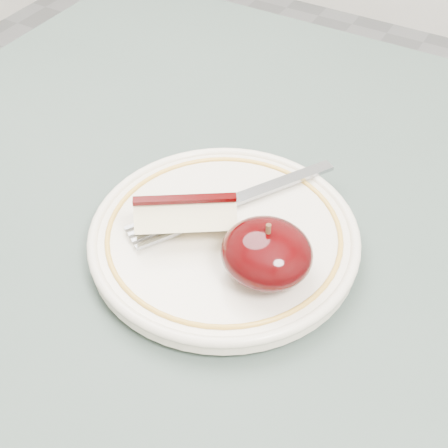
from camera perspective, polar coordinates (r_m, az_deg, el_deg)
The scene contains 5 objects.
table at distance 0.56m, azimuth 1.53°, elevation -12.67°, with size 0.90×0.90×0.75m.
plate at distance 0.52m, azimuth -0.00°, elevation -1.10°, with size 0.23×0.23×0.02m.
apple_half at distance 0.47m, azimuth 3.93°, elevation -2.66°, with size 0.07×0.07×0.05m.
apple_wedge at distance 0.50m, azimuth -3.52°, elevation 0.71°, with size 0.09×0.07×0.04m.
fork at distance 0.54m, azimuth 0.55°, elevation 2.04°, with size 0.12×0.18×0.00m.
Camera 1 is at (0.14, -0.27, 1.14)m, focal length 50.00 mm.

